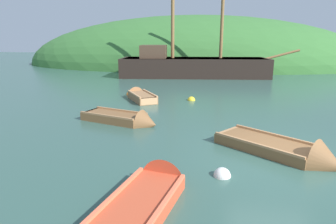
{
  "coord_description": "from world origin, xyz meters",
  "views": [
    {
      "loc": [
        -1.78,
        -7.89,
        3.24
      ],
      "look_at": [
        -3.75,
        3.74,
        0.25
      ],
      "focal_mm": 30.84,
      "sensor_mm": 36.0,
      "label": 1
    }
  ],
  "objects_px": {
    "buoy_yellow": "(191,100)",
    "buoy_orange": "(129,94)",
    "rowboat_outer_right": "(140,97)",
    "rowboat_center": "(125,120)",
    "rowboat_portside": "(147,200)",
    "rowboat_near_dock": "(287,153)",
    "buoy_white": "(222,176)",
    "sailing_ship": "(192,70)"
  },
  "relations": [
    {
      "from": "rowboat_center",
      "to": "rowboat_portside",
      "type": "height_order",
      "value": "rowboat_center"
    },
    {
      "from": "buoy_orange",
      "to": "buoy_yellow",
      "type": "bearing_deg",
      "value": -15.63
    },
    {
      "from": "sailing_ship",
      "to": "buoy_yellow",
      "type": "relative_size",
      "value": 36.82
    },
    {
      "from": "sailing_ship",
      "to": "rowboat_outer_right",
      "type": "xyz_separation_m",
      "value": [
        -1.98,
        -10.45,
        -0.46
      ]
    },
    {
      "from": "rowboat_portside",
      "to": "buoy_orange",
      "type": "distance_m",
      "value": 12.02
    },
    {
      "from": "buoy_yellow",
      "to": "buoy_orange",
      "type": "height_order",
      "value": "buoy_yellow"
    },
    {
      "from": "sailing_ship",
      "to": "buoy_orange",
      "type": "bearing_deg",
      "value": -114.89
    },
    {
      "from": "rowboat_near_dock",
      "to": "sailing_ship",
      "type": "bearing_deg",
      "value": 140.65
    },
    {
      "from": "rowboat_outer_right",
      "to": "rowboat_near_dock",
      "type": "relative_size",
      "value": 0.84
    },
    {
      "from": "rowboat_center",
      "to": "buoy_yellow",
      "type": "xyz_separation_m",
      "value": [
        2.22,
        4.77,
        -0.1
      ]
    },
    {
      "from": "sailing_ship",
      "to": "rowboat_near_dock",
      "type": "height_order",
      "value": "sailing_ship"
    },
    {
      "from": "buoy_white",
      "to": "buoy_orange",
      "type": "distance_m",
      "value": 11.27
    },
    {
      "from": "rowboat_near_dock",
      "to": "rowboat_portside",
      "type": "relative_size",
      "value": 0.92
    },
    {
      "from": "buoy_yellow",
      "to": "rowboat_center",
      "type": "bearing_deg",
      "value": -114.97
    },
    {
      "from": "rowboat_outer_right",
      "to": "rowboat_portside",
      "type": "xyz_separation_m",
      "value": [
        2.86,
        -10.12,
        -0.05
      ]
    },
    {
      "from": "sailing_ship",
      "to": "rowboat_portside",
      "type": "height_order",
      "value": "sailing_ship"
    },
    {
      "from": "rowboat_portside",
      "to": "sailing_ship",
      "type": "bearing_deg",
      "value": 12.96
    },
    {
      "from": "rowboat_near_dock",
      "to": "rowboat_outer_right",
      "type": "bearing_deg",
      "value": 168.47
    },
    {
      "from": "rowboat_portside",
      "to": "buoy_orange",
      "type": "xyz_separation_m",
      "value": [
        -3.86,
        11.38,
        -0.08
      ]
    },
    {
      "from": "rowboat_near_dock",
      "to": "buoy_orange",
      "type": "xyz_separation_m",
      "value": [
        -7.24,
        8.32,
        -0.09
      ]
    },
    {
      "from": "sailing_ship",
      "to": "rowboat_portside",
      "type": "distance_m",
      "value": 20.59
    },
    {
      "from": "sailing_ship",
      "to": "rowboat_center",
      "type": "relative_size",
      "value": 4.52
    },
    {
      "from": "rowboat_portside",
      "to": "buoy_white",
      "type": "bearing_deg",
      "value": -35.37
    },
    {
      "from": "rowboat_portside",
      "to": "buoy_orange",
      "type": "bearing_deg",
      "value": 29.27
    },
    {
      "from": "rowboat_center",
      "to": "buoy_yellow",
      "type": "relative_size",
      "value": 8.15
    },
    {
      "from": "rowboat_portside",
      "to": "buoy_white",
      "type": "xyz_separation_m",
      "value": [
        1.52,
        1.48,
        -0.08
      ]
    },
    {
      "from": "rowboat_center",
      "to": "buoy_yellow",
      "type": "height_order",
      "value": "rowboat_center"
    },
    {
      "from": "rowboat_near_dock",
      "to": "buoy_orange",
      "type": "relative_size",
      "value": 10.77
    },
    {
      "from": "rowboat_center",
      "to": "buoy_yellow",
      "type": "distance_m",
      "value": 5.26
    },
    {
      "from": "buoy_white",
      "to": "buoy_yellow",
      "type": "bearing_deg",
      "value": 99.9
    },
    {
      "from": "buoy_orange",
      "to": "buoy_white",
      "type": "bearing_deg",
      "value": -61.46
    },
    {
      "from": "buoy_white",
      "to": "buoy_yellow",
      "type": "height_order",
      "value": "buoy_white"
    },
    {
      "from": "rowboat_outer_right",
      "to": "rowboat_portside",
      "type": "bearing_deg",
      "value": 163.7
    },
    {
      "from": "rowboat_outer_right",
      "to": "buoy_orange",
      "type": "height_order",
      "value": "rowboat_outer_right"
    },
    {
      "from": "rowboat_outer_right",
      "to": "buoy_white",
      "type": "height_order",
      "value": "rowboat_outer_right"
    },
    {
      "from": "rowboat_outer_right",
      "to": "buoy_yellow",
      "type": "distance_m",
      "value": 2.85
    },
    {
      "from": "sailing_ship",
      "to": "rowboat_portside",
      "type": "xyz_separation_m",
      "value": [
        0.88,
        -20.57,
        -0.51
      ]
    },
    {
      "from": "rowboat_outer_right",
      "to": "rowboat_center",
      "type": "bearing_deg",
      "value": 155.62
    },
    {
      "from": "rowboat_near_dock",
      "to": "buoy_yellow",
      "type": "relative_size",
      "value": 8.59
    },
    {
      "from": "rowboat_portside",
      "to": "buoy_yellow",
      "type": "xyz_separation_m",
      "value": [
        -0.02,
        10.3,
        -0.08
      ]
    },
    {
      "from": "rowboat_near_dock",
      "to": "rowboat_portside",
      "type": "height_order",
      "value": "rowboat_near_dock"
    },
    {
      "from": "buoy_white",
      "to": "rowboat_outer_right",
      "type": "bearing_deg",
      "value": 116.89
    }
  ]
}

